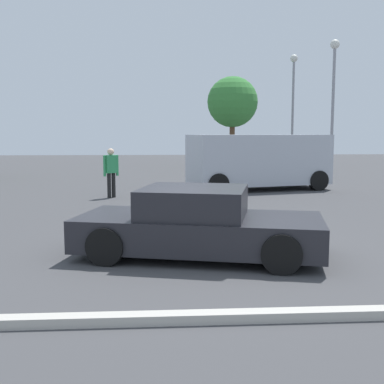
# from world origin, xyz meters

# --- Properties ---
(ground_plane) EXTENTS (80.00, 80.00, 0.00)m
(ground_plane) POSITION_xyz_m (0.00, 0.00, 0.00)
(ground_plane) COLOR #424244
(sedan_foreground) EXTENTS (4.56, 2.78, 1.22)m
(sedan_foreground) POSITION_xyz_m (-0.40, 0.06, 0.57)
(sedan_foreground) COLOR #232328
(sedan_foreground) RESTS_ON ground_plane
(dog) EXTENTS (0.62, 0.42, 0.46)m
(dog) POSITION_xyz_m (-0.89, 3.34, 0.29)
(dog) COLOR white
(dog) RESTS_ON ground_plane
(van_white) EXTENTS (5.61, 3.33, 2.11)m
(van_white) POSITION_xyz_m (2.71, 9.98, 1.14)
(van_white) COLOR #B2B7C1
(van_white) RESTS_ON ground_plane
(pedestrian) EXTENTS (0.48, 0.43, 1.66)m
(pedestrian) POSITION_xyz_m (-2.72, 7.98, 0.99)
(pedestrian) COLOR black
(pedestrian) RESTS_ON ground_plane
(parking_curb) EXTENTS (9.74, 0.20, 0.12)m
(parking_curb) POSITION_xyz_m (0.00, -2.94, 0.06)
(parking_curb) COLOR #B7B2A8
(parking_curb) RESTS_ON ground_plane
(light_post_near) EXTENTS (0.44, 0.44, 6.78)m
(light_post_near) POSITION_xyz_m (6.86, 20.28, 4.56)
(light_post_near) COLOR gray
(light_post_near) RESTS_ON ground_plane
(light_post_far) EXTENTS (0.44, 0.44, 6.57)m
(light_post_far) POSITION_xyz_m (7.24, 14.62, 4.45)
(light_post_far) COLOR gray
(light_post_far) RESTS_ON ground_plane
(tree_back_left) EXTENTS (3.15, 3.15, 5.68)m
(tree_back_left) POSITION_xyz_m (3.45, 21.78, 4.08)
(tree_back_left) COLOR brown
(tree_back_left) RESTS_ON ground_plane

